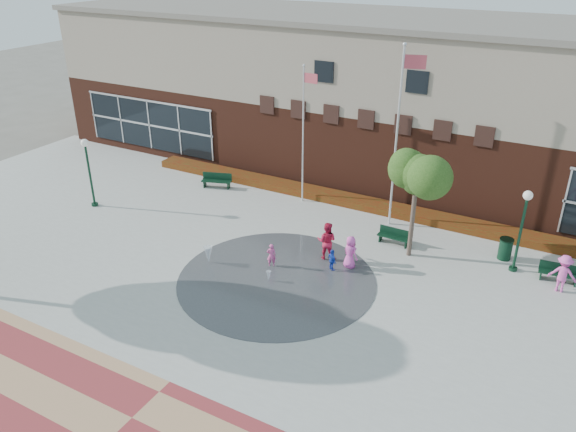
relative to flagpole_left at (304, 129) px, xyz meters
The scene contains 21 objects.
ground 11.83m from the flagpole_left, 75.61° to the right, with size 120.00×120.00×0.00m, color #666056.
plaza_concrete 8.37m from the flagpole_left, 67.74° to the right, with size 46.00×18.00×0.01m, color #A8A8A0.
splash_pad 9.19m from the flagpole_left, 70.39° to the right, with size 8.40×8.40×0.01m, color #383A3D.
library_building 7.31m from the flagpole_left, 67.83° to the left, with size 44.40×10.40×9.20m.
flower_bed 5.06m from the flagpole_left, 17.62° to the left, with size 26.00×1.20×0.40m, color #870405.
flagpole_left is the anchor object (origin of this frame).
flagpole_right 5.27m from the flagpole_left, ahead, with size 1.08×0.35×8.94m.
lamp_left 11.48m from the flagpole_left, 148.05° to the right, with size 0.40×0.40×3.78m.
lamp_right 11.73m from the flagpole_left, 10.38° to the right, with size 0.40×0.40×3.78m.
bench_left 6.57m from the flagpole_left, behind, with size 1.79×1.01×0.87m.
bench_mid 7.55m from the flagpole_left, 21.03° to the right, with size 1.56×0.47×0.78m.
bench_right 13.91m from the flagpole_left, ahead, with size 1.62×0.58×0.80m.
trash_can 11.53m from the flagpole_left, ahead, with size 0.62×0.62×1.02m.
tree_mid 7.63m from the flagpole_left, 23.11° to the right, with size 2.91×2.91×4.92m.
water_jet_a 9.00m from the flagpole_left, 94.30° to the right, with size 0.40×0.40×0.78m, color white.
water_jet_b 9.33m from the flagpole_left, 72.54° to the right, with size 0.21×0.21×0.46m, color white.
child_splash 7.98m from the flagpole_left, 73.83° to the right, with size 0.40×0.26×1.10m, color #DB4E93.
adult_red 7.14m from the flagpole_left, 53.05° to the right, with size 0.88×0.68×1.80m, color #C51C3D.
adult_pink 8.05m from the flagpole_left, 46.25° to the right, with size 0.74×0.48×1.52m, color #E84EB7.
child_blue 8.24m from the flagpole_left, 52.82° to the right, with size 0.60×0.25×1.03m, color blue.
person_bench 14.02m from the flagpole_left, 12.09° to the right, with size 1.07×0.61×1.65m, color #E552B3.
Camera 1 is at (10.12, -14.44, 12.87)m, focal length 35.00 mm.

